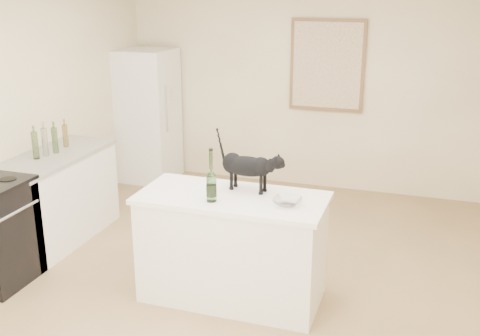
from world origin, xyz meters
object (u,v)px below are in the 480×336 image
at_px(black_cat, 247,169).
at_px(wine_bottle, 211,178).
at_px(glass_bowl, 287,202).
at_px(fridge, 147,116).

distance_m(black_cat, wine_bottle, 0.37).
bearing_deg(black_cat, glass_bowl, -21.74).
distance_m(fridge, black_cat, 3.21).
height_order(fridge, glass_bowl, fridge).
bearing_deg(black_cat, wine_bottle, -113.27).
xyz_separation_m(fridge, wine_bottle, (1.94, -2.71, 0.23)).
bearing_deg(glass_bowl, fridge, 133.95).
distance_m(wine_bottle, glass_bowl, 0.60).
relative_size(fridge, black_cat, 3.26).
height_order(wine_bottle, glass_bowl, wine_bottle).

